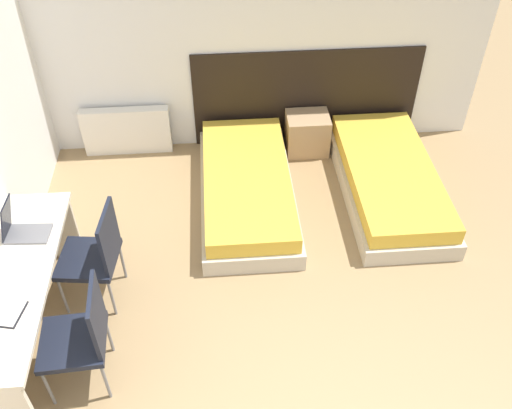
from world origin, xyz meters
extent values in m
cube|color=white|center=(0.00, 3.86, 1.35)|extent=(5.25, 0.05, 2.70)
cube|color=black|center=(0.70, 3.82, 0.56)|extent=(2.50, 0.03, 1.13)
cube|color=beige|center=(-0.04, 2.78, 0.09)|extent=(0.93, 2.01, 0.18)
cube|color=gold|center=(-0.04, 2.78, 0.27)|extent=(0.85, 1.93, 0.17)
cube|color=beige|center=(1.43, 2.78, 0.09)|extent=(0.93, 2.01, 0.18)
cube|color=gold|center=(1.43, 2.78, 0.27)|extent=(0.85, 1.93, 0.17)
cube|color=tan|center=(0.70, 3.60, 0.23)|extent=(0.47, 0.38, 0.45)
cube|color=silver|center=(-1.31, 3.74, 0.28)|extent=(0.97, 0.12, 0.56)
cube|color=beige|center=(-1.85, 1.26, 0.73)|extent=(0.54, 1.83, 0.04)
cube|color=beige|center=(-1.85, 2.16, 0.36)|extent=(0.49, 0.04, 0.71)
cube|color=black|center=(-1.42, 1.66, 0.45)|extent=(0.52, 0.52, 0.05)
cube|color=black|center=(-1.21, 1.63, 0.72)|extent=(0.08, 0.42, 0.49)
cylinder|color=slate|center=(-1.65, 1.48, 0.21)|extent=(0.02, 0.02, 0.43)
cylinder|color=slate|center=(-1.60, 1.89, 0.21)|extent=(0.02, 0.02, 0.43)
cylinder|color=slate|center=(-1.25, 1.43, 0.21)|extent=(0.02, 0.02, 0.43)
cylinder|color=slate|center=(-1.20, 1.84, 0.21)|extent=(0.02, 0.02, 0.43)
cube|color=black|center=(-1.42, 0.86, 0.45)|extent=(0.49, 0.49, 0.05)
cube|color=black|center=(-1.21, 0.87, 0.72)|extent=(0.05, 0.42, 0.49)
cylinder|color=slate|center=(-1.62, 0.64, 0.21)|extent=(0.02, 0.02, 0.43)
cylinder|color=slate|center=(-1.64, 1.05, 0.21)|extent=(0.02, 0.02, 0.43)
cylinder|color=slate|center=(-1.21, 0.66, 0.21)|extent=(0.02, 0.02, 0.43)
cylinder|color=slate|center=(-1.23, 1.07, 0.21)|extent=(0.02, 0.02, 0.43)
cube|color=slate|center=(-1.83, 1.68, 0.76)|extent=(0.35, 0.24, 0.02)
cube|color=black|center=(-1.95, 1.69, 0.93)|extent=(0.10, 0.22, 0.33)
cube|color=black|center=(-1.87, 0.92, 0.76)|extent=(0.36, 0.30, 0.01)
camera|label=1|loc=(-0.30, -1.61, 3.94)|focal=40.00mm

